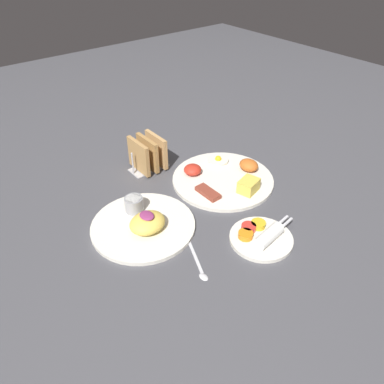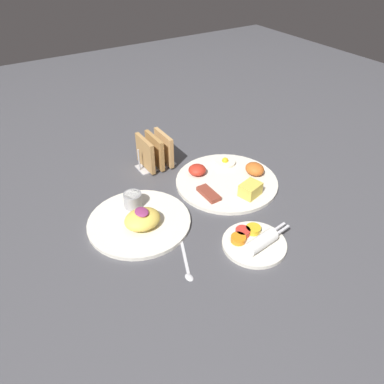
{
  "view_description": "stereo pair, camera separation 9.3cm",
  "coord_description": "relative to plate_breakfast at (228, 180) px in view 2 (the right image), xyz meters",
  "views": [
    {
      "loc": [
        0.62,
        -0.49,
        0.63
      ],
      "look_at": [
        -0.01,
        0.01,
        0.03
      ],
      "focal_mm": 35.0,
      "sensor_mm": 36.0,
      "label": 1
    },
    {
      "loc": [
        0.67,
        -0.42,
        0.63
      ],
      "look_at": [
        -0.01,
        0.01,
        0.03
      ],
      "focal_mm": 35.0,
      "sensor_mm": 36.0,
      "label": 2
    }
  ],
  "objects": [
    {
      "name": "ground_plane",
      "position": [
        0.02,
        -0.15,
        -0.01
      ],
      "size": [
        3.0,
        3.0,
        0.0
      ],
      "primitive_type": "plane",
      "color": "#47474C"
    },
    {
      "name": "plate_breakfast",
      "position": [
        0.0,
        0.0,
        0.0
      ],
      "size": [
        0.29,
        0.29,
        0.05
      ],
      "color": "silver",
      "rests_on": "ground_plane"
    },
    {
      "name": "plate_condiments",
      "position": [
        0.24,
        -0.1,
        0.0
      ],
      "size": [
        0.15,
        0.17,
        0.04
      ],
      "color": "silver",
      "rests_on": "ground_plane"
    },
    {
      "name": "plate_foreground",
      "position": [
        0.02,
        -0.3,
        0.0
      ],
      "size": [
        0.26,
        0.26,
        0.06
      ],
      "color": "silver",
      "rests_on": "ground_plane"
    },
    {
      "name": "toast_rack",
      "position": [
        -0.2,
        -0.13,
        0.04
      ],
      "size": [
        0.1,
        0.12,
        0.1
      ],
      "color": "#B7B7BC",
      "rests_on": "ground_plane"
    },
    {
      "name": "teaspoon",
      "position": [
        0.21,
        -0.27,
        -0.01
      ],
      "size": [
        0.12,
        0.06,
        0.01
      ],
      "color": "silver",
      "rests_on": "ground_plane"
    }
  ]
}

